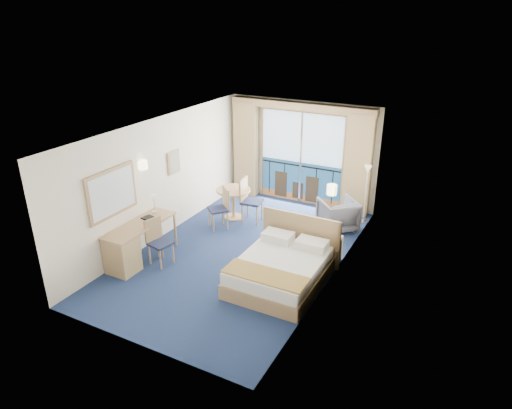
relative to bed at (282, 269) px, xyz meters
name	(u,v)px	position (x,y,z in m)	size (l,w,h in m)	color
floor	(241,253)	(-1.22, 0.63, -0.29)	(6.50, 6.50, 0.00)	navy
room_walls	(240,174)	(-1.22, 0.63, 1.48)	(4.04, 6.54, 2.72)	white
balcony_door	(301,161)	(-1.23, 3.85, 0.85)	(2.36, 0.03, 2.52)	navy
curtain_left	(246,149)	(-2.77, 3.70, 0.98)	(0.65, 0.22, 2.55)	tan
curtain_right	(358,166)	(0.33, 3.70, 0.98)	(0.65, 0.22, 2.55)	tan
pelmet	(301,106)	(-1.22, 3.73, 2.29)	(3.80, 0.25, 0.18)	tan
mirror	(112,193)	(-3.19, -0.87, 1.26)	(0.05, 1.25, 0.95)	tan
wall_print	(174,162)	(-3.19, 1.08, 1.31)	(0.04, 0.42, 0.52)	tan
sconce_left	(143,165)	(-3.16, 0.03, 1.56)	(0.18, 0.18, 0.18)	#FFEBB2
sconce_right	(332,190)	(0.72, 0.48, 1.56)	(0.18, 0.18, 0.18)	#FFEBB2
bed	(282,269)	(0.00, 0.00, 0.00)	(1.66, 1.98, 1.05)	tan
nightstand	(329,249)	(0.55, 1.15, -0.01)	(0.43, 0.41, 0.56)	tan
phone	(332,236)	(0.58, 1.17, 0.30)	(0.17, 0.13, 0.08)	silver
armchair	(338,215)	(0.22, 2.68, 0.08)	(0.79, 0.81, 0.74)	#4C525D
floor_lamp	(367,180)	(0.66, 3.34, 0.80)	(0.20, 0.20, 1.44)	silver
desk	(126,249)	(-2.92, -0.96, 0.14)	(0.58, 1.68, 0.79)	tan
desk_chair	(157,239)	(-2.52, -0.48, 0.25)	(0.49, 0.48, 0.95)	#1F274A
folder	(149,218)	(-2.92, -0.22, 0.51)	(0.29, 0.22, 0.03)	black
desk_lamp	(154,200)	(-3.01, 0.07, 0.79)	(0.11, 0.11, 0.40)	silver
round_table	(233,196)	(-2.26, 2.11, 0.28)	(0.84, 0.84, 0.75)	tan
table_chair_a	(248,198)	(-1.85, 2.12, 0.32)	(0.53, 0.52, 1.08)	#1F274A
table_chair_b	(221,206)	(-2.24, 1.52, 0.26)	(0.60, 0.60, 0.98)	#1F274A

